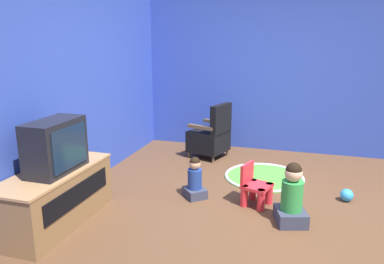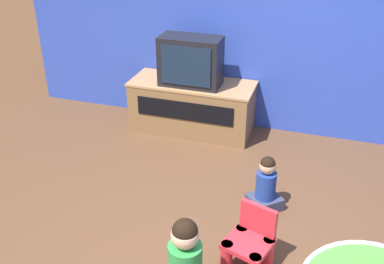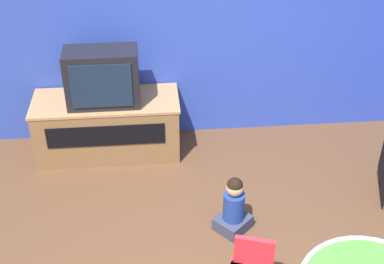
% 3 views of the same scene
% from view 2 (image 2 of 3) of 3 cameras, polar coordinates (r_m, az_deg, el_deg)
% --- Properties ---
extents(wall_back, '(5.49, 0.12, 2.76)m').
position_cam_2_polar(wall_back, '(4.82, 9.17, 15.76)').
color(wall_back, '#2D47B2').
rests_on(wall_back, ground_plane).
extents(tv_cabinet, '(1.35, 0.55, 0.57)m').
position_cam_2_polar(tv_cabinet, '(4.99, 0.03, 3.38)').
color(tv_cabinet, brown).
rests_on(tv_cabinet, ground_plane).
extents(television, '(0.64, 0.33, 0.52)m').
position_cam_2_polar(television, '(4.74, -0.19, 8.96)').
color(television, black).
rests_on(television, tv_cabinet).
extents(yellow_kid_chair, '(0.38, 0.37, 0.48)m').
position_cam_2_polar(yellow_kid_chair, '(3.29, 7.31, -14.13)').
color(yellow_kid_chair, red).
rests_on(yellow_kid_chair, ground_plane).
extents(child_watching_center, '(0.34, 0.34, 0.51)m').
position_cam_2_polar(child_watching_center, '(3.83, 9.35, -6.84)').
color(child_watching_center, '#33384C').
rests_on(child_watching_center, ground_plane).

